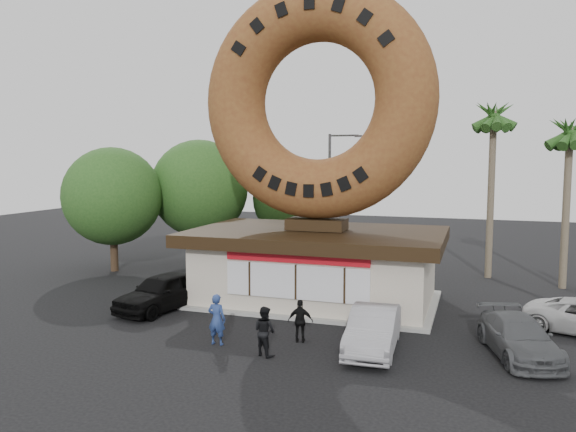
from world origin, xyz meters
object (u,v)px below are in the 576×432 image
(giant_donut, at_px, (318,101))
(car_silver, at_px, (373,329))
(street_lamp, at_px, (332,191))
(car_black, at_px, (162,292))
(person_right, at_px, (300,321))
(person_center, at_px, (265,331))
(donut_shop, at_px, (317,263))
(car_grey, at_px, (519,337))
(person_left, at_px, (217,319))

(giant_donut, relative_size, car_silver, 2.37)
(street_lamp, distance_m, car_black, 14.55)
(street_lamp, xyz_separation_m, person_right, (2.86, -15.66, -3.72))
(person_right, distance_m, car_silver, 2.59)
(person_center, bearing_deg, person_right, -89.56)
(donut_shop, bearing_deg, person_center, -87.80)
(car_black, distance_m, car_grey, 14.21)
(donut_shop, relative_size, car_grey, 2.53)
(car_grey, bearing_deg, car_black, 158.91)
(street_lamp, distance_m, person_center, 17.83)
(street_lamp, distance_m, car_grey, 18.25)
(street_lamp, relative_size, person_center, 4.84)
(person_left, bearing_deg, car_grey, -166.97)
(street_lamp, xyz_separation_m, car_silver, (5.45, -15.67, -3.76))
(giant_donut, relative_size, car_black, 2.24)
(donut_shop, bearing_deg, street_lamp, 100.50)
(donut_shop, distance_m, person_left, 7.08)
(car_silver, xyz_separation_m, car_grey, (4.64, 0.96, -0.08))
(car_silver, distance_m, car_grey, 4.74)
(person_center, distance_m, person_right, 1.82)
(street_lamp, distance_m, person_left, 17.21)
(car_grey, bearing_deg, street_lamp, 108.37)
(giant_donut, bearing_deg, donut_shop, -90.00)
(giant_donut, bearing_deg, street_lamp, 100.51)
(person_center, bearing_deg, car_grey, -138.03)
(donut_shop, xyz_separation_m, person_center, (0.28, -7.31, -0.94))
(car_silver, bearing_deg, street_lamp, 106.31)
(person_right, distance_m, car_black, 7.26)
(person_right, relative_size, car_silver, 0.35)
(giant_donut, distance_m, car_grey, 12.65)
(giant_donut, height_order, person_right, giant_donut)
(giant_donut, distance_m, person_left, 10.73)
(giant_donut, distance_m, street_lamp, 11.13)
(car_black, xyz_separation_m, car_grey, (14.16, -1.24, -0.15))
(person_right, xyz_separation_m, car_silver, (2.59, -0.02, -0.04))
(car_grey, bearing_deg, person_left, 175.95)
(car_black, height_order, car_grey, car_black)
(car_black, height_order, car_silver, car_black)
(donut_shop, distance_m, person_center, 7.37)
(street_lamp, bearing_deg, car_grey, -55.56)
(person_right, height_order, car_grey, person_right)
(car_black, bearing_deg, street_lamp, 84.95)
(donut_shop, height_order, car_silver, donut_shop)
(person_center, bearing_deg, street_lamp, -59.16)
(donut_shop, height_order, giant_donut, giant_donut)
(car_black, xyz_separation_m, car_silver, (9.52, -2.20, -0.07))
(donut_shop, xyz_separation_m, car_silver, (3.59, -5.66, -1.04))
(person_left, bearing_deg, person_right, -155.53)
(donut_shop, xyz_separation_m, person_right, (1.00, -5.64, -1.00))
(donut_shop, bearing_deg, person_right, -79.94)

